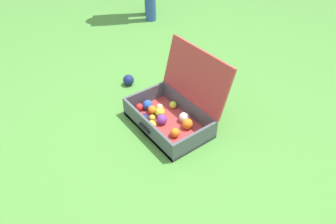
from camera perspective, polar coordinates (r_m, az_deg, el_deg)
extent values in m
plane|color=#4C8C38|center=(2.05, 0.33, -4.20)|extent=(16.00, 16.00, 0.00)
cube|color=#B23838|center=(2.11, 0.00, -2.29)|extent=(0.59, 0.37, 0.03)
cube|color=#4C5156|center=(2.25, -4.33, 2.70)|extent=(0.02, 0.37, 0.14)
cube|color=#4C5156|center=(1.91, 5.13, -5.49)|extent=(0.02, 0.37, 0.14)
cube|color=#4C5156|center=(1.99, -4.02, -3.00)|extent=(0.55, 0.02, 0.14)
cube|color=#4C5156|center=(2.15, 3.72, 0.74)|extent=(0.55, 0.02, 0.14)
cube|color=#B23838|center=(2.04, 5.20, 6.80)|extent=(0.59, 0.11, 0.36)
cube|color=black|center=(1.98, -4.53, -3.11)|extent=(0.11, 0.02, 0.02)
sphere|color=#CCDB38|center=(2.11, -2.98, -1.09)|extent=(0.04, 0.04, 0.04)
sphere|color=orange|center=(1.90, 1.76, -6.72)|extent=(0.04, 0.04, 0.04)
sphere|color=navy|center=(2.10, -4.42, -1.08)|extent=(0.06, 0.06, 0.06)
sphere|color=#CCDB38|center=(1.92, 3.12, -5.76)|extent=(0.05, 0.05, 0.05)
sphere|color=#CCDB38|center=(2.13, -1.52, -0.03)|extent=(0.07, 0.07, 0.07)
sphere|color=orange|center=(1.98, 1.25, -3.94)|extent=(0.06, 0.06, 0.06)
sphere|color=red|center=(2.20, -5.46, 0.93)|extent=(0.06, 0.06, 0.06)
sphere|color=#CCDB38|center=(2.04, -3.12, -2.42)|extent=(0.06, 0.06, 0.06)
sphere|color=orange|center=(2.04, 3.68, -2.23)|extent=(0.07, 0.07, 0.07)
sphere|color=blue|center=(2.20, -3.86, 1.38)|extent=(0.07, 0.07, 0.07)
sphere|color=white|center=(2.09, 3.05, -1.02)|extent=(0.07, 0.07, 0.07)
sphere|color=#CCDB38|center=(2.21, 0.95, 1.37)|extent=(0.05, 0.05, 0.05)
sphere|color=purple|center=(2.07, -1.16, -1.41)|extent=(0.07, 0.07, 0.07)
sphere|color=#D1B784|center=(2.19, -1.58, 0.88)|extent=(0.05, 0.05, 0.05)
sphere|color=orange|center=(2.16, -3.01, 0.41)|extent=(0.06, 0.06, 0.06)
sphere|color=navy|center=(2.51, -7.48, 6.01)|extent=(0.09, 0.09, 0.09)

